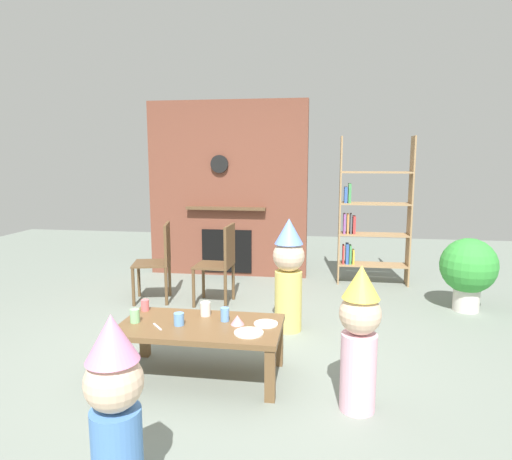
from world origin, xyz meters
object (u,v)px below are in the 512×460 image
at_px(coffee_table, 201,332).
at_px(paper_cup_far_left, 135,316).
at_px(child_with_cone_hat, 115,411).
at_px(dining_chair_left, 159,257).
at_px(paper_cup_far_right, 145,305).
at_px(paper_plate_front, 266,324).
at_px(paper_plate_rear, 249,333).
at_px(child_by_the_chairs, 289,272).
at_px(child_in_pink, 359,335).
at_px(paper_cup_near_left, 179,319).
at_px(birthday_cake_slice, 237,320).
at_px(paper_cup_near_right, 205,309).
at_px(dining_chair_middle, 222,260).
at_px(bookshelf, 368,218).
at_px(paper_cup_center, 225,314).
at_px(potted_plant_tall, 468,268).

bearing_deg(coffee_table, paper_cup_far_left, -175.74).
distance_m(child_with_cone_hat, dining_chair_left, 3.22).
height_order(paper_cup_far_left, paper_cup_far_right, paper_cup_far_left).
bearing_deg(paper_cup_far_left, paper_plate_front, 5.86).
relative_size(paper_plate_rear, child_by_the_chairs, 0.19).
relative_size(paper_cup_far_right, child_in_pink, 0.09).
relative_size(paper_cup_far_left, child_by_the_chairs, 0.09).
bearing_deg(paper_cup_near_left, paper_cup_far_left, 179.00).
xyz_separation_m(paper_cup_far_left, paper_plate_rear, (0.88, -0.09, -0.04)).
bearing_deg(paper_cup_far_right, paper_cup_far_left, -83.68).
bearing_deg(paper_plate_rear, birthday_cake_slice, 124.66).
relative_size(birthday_cake_slice, child_by_the_chairs, 0.09).
relative_size(paper_cup_far_right, birthday_cake_slice, 0.89).
xyz_separation_m(paper_cup_near_left, dining_chair_left, (-0.81, 1.77, 0.06)).
distance_m(coffee_table, child_in_pink, 1.18).
bearing_deg(dining_chair_left, child_with_cone_hat, 93.64).
distance_m(paper_cup_near_right, birthday_cake_slice, 0.32).
xyz_separation_m(paper_cup_near_right, dining_chair_middle, (-0.22, 1.53, 0.05)).
distance_m(coffee_table, paper_cup_near_left, 0.19).
bearing_deg(child_in_pink, paper_cup_near_left, 3.49).
xyz_separation_m(bookshelf, paper_cup_far_left, (-1.94, -2.89, -0.40)).
xyz_separation_m(coffee_table, child_by_the_chairs, (0.57, 1.03, 0.22)).
relative_size(paper_cup_near_left, paper_plate_front, 0.52).
relative_size(paper_cup_center, paper_plate_rear, 0.50).
bearing_deg(paper_cup_near_left, paper_plate_rear, -9.05).
relative_size(paper_cup_near_left, paper_cup_center, 0.89).
height_order(coffee_table, birthday_cake_slice, birthday_cake_slice).
height_order(bookshelf, paper_cup_near_right, bookshelf).
height_order(paper_cup_near_right, dining_chair_middle, dining_chair_middle).
distance_m(paper_cup_center, dining_chair_middle, 1.67).
bearing_deg(coffee_table, dining_chair_middle, 97.71).
distance_m(child_in_pink, dining_chair_left, 2.91).
bearing_deg(paper_cup_center, dining_chair_middle, 103.76).
relative_size(child_in_pink, dining_chair_middle, 1.07).
bearing_deg(paper_cup_center, paper_plate_front, -5.07).
bearing_deg(paper_cup_center, birthday_cake_slice, -27.75).
height_order(bookshelf, child_in_pink, bookshelf).
height_order(paper_cup_near_left, dining_chair_middle, dining_chair_middle).
bearing_deg(paper_cup_center, child_by_the_chairs, 66.85).
relative_size(child_with_cone_hat, dining_chair_left, 1.06).
relative_size(child_by_the_chairs, potted_plant_tall, 1.36).
relative_size(paper_cup_center, dining_chair_left, 0.12).
height_order(paper_cup_far_left, potted_plant_tall, potted_plant_tall).
xyz_separation_m(paper_cup_near_right, dining_chair_left, (-0.95, 1.54, 0.05)).
xyz_separation_m(paper_cup_far_right, dining_chair_left, (-0.44, 1.50, 0.06)).
relative_size(paper_cup_near_left, child_by_the_chairs, 0.09).
height_order(paper_cup_center, birthday_cake_slice, paper_cup_center).
height_order(coffee_table, child_in_pink, child_in_pink).
bearing_deg(paper_cup_far_right, paper_plate_front, -9.46).
xyz_separation_m(bookshelf, paper_plate_rear, (-1.06, -2.98, -0.44)).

